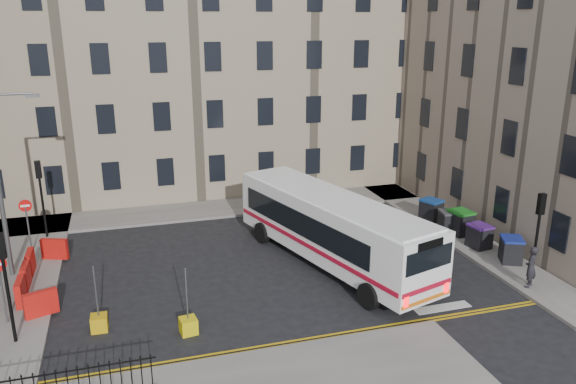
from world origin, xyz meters
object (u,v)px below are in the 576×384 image
wheelie_bin_a (511,250)px  wheelie_bin_c (460,222)px  wheelie_bin_e (431,210)px  wheelie_bin_b (479,236)px  bus (331,226)px  bollard_yellow (188,326)px  wheelie_bin_d (448,221)px  pedestrian (531,267)px  bollard_chevron (99,323)px

wheelie_bin_a → wheelie_bin_c: bearing=118.5°
wheelie_bin_e → wheelie_bin_b: bearing=-109.1°
wheelie_bin_a → wheelie_bin_c: size_ratio=1.07×
wheelie_bin_e → wheelie_bin_c: bearing=-103.3°
bus → bollard_yellow: size_ratio=20.51×
wheelie_bin_b → wheelie_bin_e: bearing=85.5°
bus → wheelie_bin_c: (7.84, 1.30, -1.09)m
wheelie_bin_a → wheelie_bin_d: size_ratio=1.19×
pedestrian → wheelie_bin_d: bearing=-131.3°
wheelie_bin_a → wheelie_bin_c: 3.83m
wheelie_bin_a → wheelie_bin_d: wheelie_bin_a is taller
pedestrian → wheelie_bin_a: bearing=-149.6°
bus → pedestrian: bearing=-51.3°
wheelie_bin_a → wheelie_bin_c: (-0.24, 3.82, 0.05)m
pedestrian → bollard_chevron: 17.64m
bollard_yellow → bollard_chevron: size_ratio=1.00×
wheelie_bin_c → wheelie_bin_e: (-0.37, 2.35, -0.04)m
wheelie_bin_c → bollard_yellow: (-15.06, -5.57, -0.50)m
wheelie_bin_b → wheelie_bin_c: size_ratio=0.92×
wheelie_bin_a → wheelie_bin_b: size_ratio=1.16×
bus → wheelie_bin_b: bearing=-20.9°
wheelie_bin_c → wheelie_bin_e: 2.38m
wheelie_bin_e → pedestrian: size_ratio=0.76×
wheelie_bin_b → bollard_chevron: bearing=-179.7°
bus → wheelie_bin_b: size_ratio=10.35×
wheelie_bin_d → bollard_chevron: wheelie_bin_d is taller
wheelie_bin_a → wheelie_bin_b: wheelie_bin_a is taller
wheelie_bin_a → bollard_chevron: (-18.45, -0.59, -0.46)m
bus → wheelie_bin_d: bearing=-2.8°
bus → bollard_yellow: (-7.22, -4.27, -1.59)m
wheelie_bin_a → pedestrian: size_ratio=0.75×
wheelie_bin_d → bus: bearing=-156.5°
bus → wheelie_bin_d: (7.46, 1.83, -1.17)m
wheelie_bin_b → bollard_chevron: 18.26m
bollard_chevron → pedestrian: bearing=-6.0°
wheelie_bin_a → wheelie_bin_e: 6.20m
bus → pedestrian: size_ratio=6.71×
wheelie_bin_d → wheelie_bin_e: (0.01, 1.81, 0.04)m
bus → bollard_chevron: (-10.37, -3.12, -1.59)m
wheelie_bin_a → wheelie_bin_e: bearing=120.6°
bollard_chevron → wheelie_bin_a: bearing=1.8°
wheelie_bin_a → wheelie_bin_c: wheelie_bin_c is taller
bollard_yellow → bus: bearing=30.6°
pedestrian → bollard_yellow: pedestrian is taller
wheelie_bin_c → wheelie_bin_e: bearing=93.6°
wheelie_bin_e → pedestrian: bearing=-114.3°
wheelie_bin_d → pedestrian: bearing=-82.8°
wheelie_bin_e → wheelie_bin_d: bearing=-112.6°
wheelie_bin_c → pedestrian: bearing=-101.6°
wheelie_bin_b → bollard_yellow: wheelie_bin_b is taller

